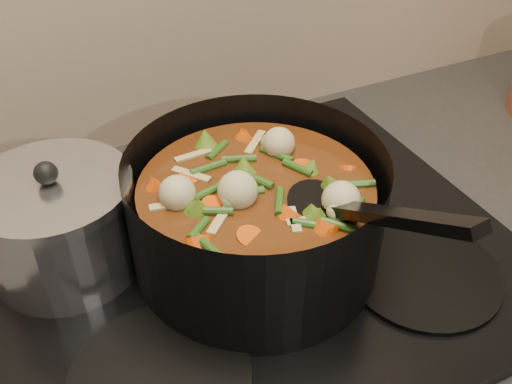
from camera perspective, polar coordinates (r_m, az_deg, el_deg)
name	(u,v)px	position (r m, az deg, el deg)	size (l,w,h in m)	color
stovetop	(251,251)	(0.71, -0.48, -5.94)	(0.62, 0.54, 0.03)	black
stockpot	(256,215)	(0.65, 0.05, -2.32)	(0.31, 0.39, 0.21)	black
saucepan	(60,224)	(0.68, -18.99, -3.07)	(0.18, 0.18, 0.14)	silver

